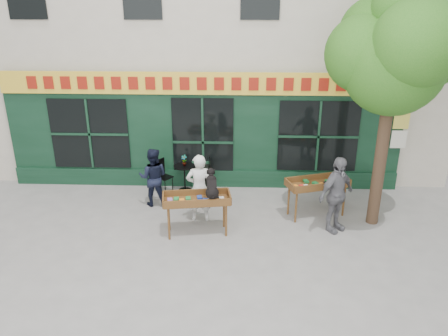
{
  "coord_description": "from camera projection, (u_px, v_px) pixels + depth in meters",
  "views": [
    {
      "loc": [
        1.04,
        -9.31,
        5.16
      ],
      "look_at": [
        0.66,
        0.5,
        1.29
      ],
      "focal_mm": 35.0,
      "sensor_mm": 36.0,
      "label": 1
    }
  ],
  "objects": [
    {
      "name": "woman",
      "position": [
        199.0,
        188.0,
        10.51
      ],
      "size": [
        0.68,
        0.5,
        1.71
      ],
      "primitive_type": "imported",
      "rotation": [
        0.0,
        0.0,
        3.3
      ],
      "color": "silver",
      "rests_on": "ground"
    },
    {
      "name": "man_left",
      "position": [
        153.0,
        177.0,
        11.34
      ],
      "size": [
        0.77,
        0.6,
        1.56
      ],
      "primitive_type": "imported",
      "rotation": [
        0.0,
        0.0,
        3.15
      ],
      "color": "black",
      "rests_on": "ground"
    },
    {
      "name": "bistro_chair_right",
      "position": [
        207.0,
        172.0,
        12.27
      ],
      "size": [
        0.43,
        0.42,
        0.95
      ],
      "rotation": [
        0.0,
        0.0,
        -1.38
      ],
      "color": "black",
      "rests_on": "ground"
    },
    {
      "name": "potted_plant",
      "position": [
        184.0,
        160.0,
        12.1
      ],
      "size": [
        0.19,
        0.16,
        0.31
      ],
      "primitive_type": "imported",
      "rotation": [
        0.0,
        0.0,
        -0.34
      ],
      "color": "gray",
      "rests_on": "bistro_table"
    },
    {
      "name": "bistro_table",
      "position": [
        185.0,
        173.0,
        12.24
      ],
      "size": [
        0.6,
        0.6,
        0.76
      ],
      "color": "black",
      "rests_on": "ground"
    },
    {
      "name": "street_tree",
      "position": [
        397.0,
        50.0,
        9.26
      ],
      "size": [
        3.05,
        2.9,
        5.6
      ],
      "color": "#382619",
      "rests_on": "ground"
    },
    {
      "name": "book_cart_center",
      "position": [
        197.0,
        201.0,
        9.92
      ],
      "size": [
        1.58,
        0.84,
        0.99
      ],
      "rotation": [
        0.0,
        0.0,
        0.15
      ],
      "color": "brown",
      "rests_on": "ground"
    },
    {
      "name": "chalkboard",
      "position": [
        202.0,
        175.0,
        12.48
      ],
      "size": [
        0.56,
        0.2,
        0.79
      ],
      "rotation": [
        0.0,
        0.0,
        -0.01
      ],
      "color": "black",
      "rests_on": "ground"
    },
    {
      "name": "dog",
      "position": [
        212.0,
        183.0,
        9.69
      ],
      "size": [
        0.43,
        0.64,
        0.6
      ],
      "primitive_type": null,
      "rotation": [
        0.0,
        0.0,
        0.15
      ],
      "color": "black",
      "rests_on": "book_cart_center"
    },
    {
      "name": "bistro_chair_left",
      "position": [
        162.0,
        173.0,
        12.21
      ],
      "size": [
        0.5,
        0.5,
        0.95
      ],
      "rotation": [
        0.0,
        0.0,
        0.97
      ],
      "color": "black",
      "rests_on": "ground"
    },
    {
      "name": "book_cart_right",
      "position": [
        317.0,
        185.0,
        10.76
      ],
      "size": [
        1.62,
        1.06,
        0.99
      ],
      "rotation": [
        0.0,
        0.0,
        0.32
      ],
      "color": "brown",
      "rests_on": "ground"
    },
    {
      "name": "building",
      "position": [
        210.0,
        2.0,
        14.32
      ],
      "size": [
        14.0,
        7.26,
        10.0
      ],
      "color": "beige",
      "rests_on": "ground"
    },
    {
      "name": "man_right",
      "position": [
        336.0,
        195.0,
        10.02
      ],
      "size": [
        1.12,
        1.01,
        1.83
      ],
      "primitive_type": "imported",
      "rotation": [
        0.0,
        0.0,
        0.67
      ],
      "color": "slate",
      "rests_on": "ground"
    },
    {
      "name": "ground",
      "position": [
        196.0,
        225.0,
        10.59
      ],
      "size": [
        80.0,
        80.0,
        0.0
      ],
      "primitive_type": "plane",
      "color": "slate",
      "rests_on": "ground"
    }
  ]
}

